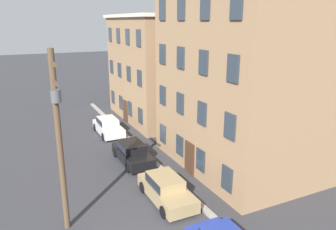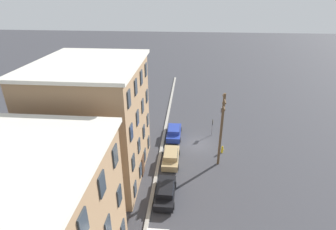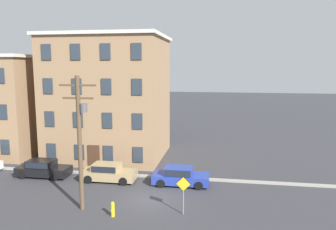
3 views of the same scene
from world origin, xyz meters
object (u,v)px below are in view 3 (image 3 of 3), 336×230
at_px(caution_sign, 183,189).
at_px(utility_pole, 80,136).
at_px(fire_hydrant, 113,209).
at_px(car_tan, 108,172).
at_px(car_black, 43,168).
at_px(car_blue, 180,176).

xyz_separation_m(caution_sign, utility_pole, (-6.55, -0.31, 3.23)).
distance_m(caution_sign, fire_hydrant, 4.55).
relative_size(car_tan, utility_pole, 0.51).
bearing_deg(car_black, fire_hydrant, -36.98).
height_order(car_tan, car_blue, same).
bearing_deg(car_tan, car_black, 179.01).
bearing_deg(car_blue, fire_hydrant, -119.00).
distance_m(car_black, car_blue, 11.71).
height_order(caution_sign, utility_pole, utility_pole).
height_order(car_black, fire_hydrant, car_black).
bearing_deg(caution_sign, car_tan, 142.71).
distance_m(car_black, fire_hydrant, 10.39).
relative_size(car_tan, car_blue, 1.00).
bearing_deg(car_tan, caution_sign, -37.29).
xyz_separation_m(utility_pole, fire_hydrant, (2.27, -0.68, -4.40)).
relative_size(car_tan, caution_sign, 1.77).
distance_m(car_blue, caution_sign, 5.32).
bearing_deg(utility_pole, car_black, 137.29).
relative_size(car_black, car_tan, 1.00).
bearing_deg(fire_hydrant, car_black, 143.02).
bearing_deg(caution_sign, fire_hydrant, -166.91).
relative_size(car_black, fire_hydrant, 4.58).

